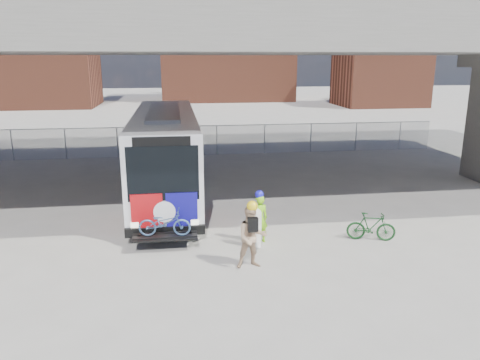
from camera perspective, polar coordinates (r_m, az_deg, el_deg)
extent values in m
plane|color=#9E9991|center=(17.57, -2.39, -4.76)|extent=(160.00, 160.00, 0.00)
cube|color=silver|center=(20.74, -9.05, 3.67)|extent=(2.55, 12.00, 3.20)
cube|color=black|center=(21.12, -9.11, 5.63)|extent=(2.61, 11.00, 1.28)
cube|color=black|center=(14.84, -9.38, 0.80)|extent=(2.24, 0.12, 1.76)
cube|color=black|center=(14.64, -9.55, 4.70)|extent=(1.78, 0.12, 0.30)
cube|color=black|center=(15.31, -9.09, -6.15)|extent=(2.55, 0.20, 0.30)
cube|color=#A70C11|center=(15.14, -11.28, -3.87)|extent=(1.00, 0.08, 1.20)
cube|color=navy|center=(15.11, -7.10, -3.73)|extent=(1.00, 0.08, 1.20)
cylinder|color=silver|center=(15.10, -9.19, -3.83)|extent=(0.70, 0.06, 0.70)
cube|color=gray|center=(20.49, -9.24, 8.26)|extent=(1.28, 7.20, 0.14)
cube|color=black|center=(14.84, -9.12, -6.83)|extent=(2.00, 0.70, 0.06)
cylinder|color=black|center=(16.91, -12.95, -4.13)|extent=(0.30, 1.00, 1.00)
cylinder|color=black|center=(16.86, -5.10, -3.87)|extent=(0.30, 1.00, 1.00)
cylinder|color=black|center=(25.19, -11.44, 2.13)|extent=(0.30, 1.00, 1.00)
cylinder|color=black|center=(25.15, -6.18, 2.32)|extent=(0.30, 1.00, 1.00)
cube|color=#A70C11|center=(17.26, -13.45, -1.00)|extent=(0.06, 2.60, 1.70)
cube|color=navy|center=(18.80, -13.03, 0.31)|extent=(0.06, 1.40, 1.70)
cube|color=#A70C11|center=(17.20, -4.77, -0.69)|extent=(0.06, 2.60, 1.70)
cube|color=navy|center=(18.75, -5.07, 0.59)|extent=(0.06, 1.40, 1.70)
imported|color=#41648F|center=(14.68, -9.19, -5.19)|extent=(1.66, 0.73, 0.85)
cube|color=#605E59|center=(20.57, -3.78, 17.17)|extent=(40.00, 16.00, 1.50)
cube|color=#605E59|center=(20.63, -3.81, 19.39)|extent=(40.00, 0.60, 0.80)
cylinder|color=gray|center=(29.61, -20.49, 4.13)|extent=(0.06, 0.06, 1.80)
cylinder|color=gray|center=(29.02, -12.74, 4.50)|extent=(0.06, 0.06, 1.80)
cylinder|color=gray|center=(28.96, -4.81, 4.79)|extent=(0.06, 0.06, 1.80)
cylinder|color=gray|center=(29.46, 3.01, 4.99)|extent=(0.06, 0.06, 1.80)
cylinder|color=gray|center=(30.47, 10.44, 5.09)|extent=(0.06, 0.06, 1.80)
cylinder|color=gray|center=(31.96, 17.29, 5.11)|extent=(0.06, 0.06, 1.80)
plane|color=gray|center=(28.96, -4.81, 4.79)|extent=(30.00, 0.00, 30.00)
cube|color=gray|center=(28.82, -4.85, 6.60)|extent=(30.00, 0.05, 0.04)
cube|color=brown|center=(63.64, -23.64, 12.72)|extent=(14.00, 10.00, 10.00)
cube|color=brown|center=(68.91, -1.82, 14.79)|extent=(18.00, 12.00, 12.00)
cube|color=brown|center=(62.05, 16.68, 12.37)|extent=(10.00, 8.00, 8.00)
cylinder|color=brown|center=(73.48, 4.47, 19.83)|extent=(2.20, 2.20, 25.00)
cylinder|color=white|center=(14.87, 1.99, -6.15)|extent=(0.34, 0.34, 1.12)
sphere|color=white|center=(14.68, 2.01, -4.11)|extent=(0.34, 0.34, 0.34)
imported|color=#82DC17|center=(15.17, 2.35, -4.75)|extent=(0.64, 0.47, 1.60)
sphere|color=#1918D4|center=(14.92, 2.38, -1.77)|extent=(0.28, 0.28, 0.28)
imported|color=tan|center=(13.36, 1.47, -7.01)|extent=(0.92, 0.74, 1.82)
sphere|color=yellow|center=(13.04, 1.50, -3.22)|extent=(0.32, 0.32, 0.32)
cube|color=black|center=(13.01, 1.59, -5.46)|extent=(0.29, 0.18, 0.40)
imported|color=#14401A|center=(16.01, 15.69, -5.49)|extent=(1.64, 0.89, 0.95)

